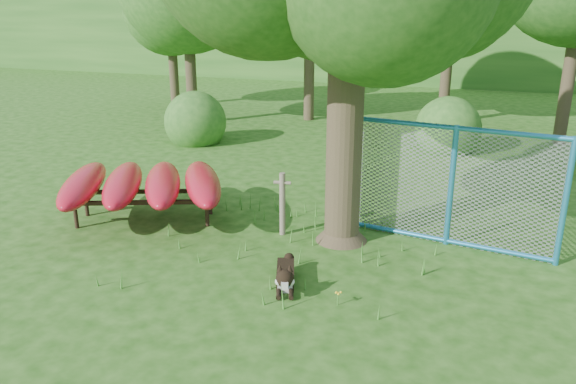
% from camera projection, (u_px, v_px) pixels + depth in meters
% --- Properties ---
extents(ground, '(80.00, 80.00, 0.00)m').
position_uv_depth(ground, '(247.00, 280.00, 8.20)').
color(ground, '#1B470E').
rests_on(ground, ground).
extents(wooden_post, '(0.31, 0.12, 1.12)m').
position_uv_depth(wooden_post, '(282.00, 202.00, 9.65)').
color(wooden_post, '#6B5F50').
rests_on(wooden_post, ground).
extents(kayak_rack, '(3.88, 3.49, 0.94)m').
position_uv_depth(kayak_rack, '(143.00, 184.00, 10.23)').
color(kayak_rack, black).
rests_on(kayak_rack, ground).
extents(husky_dog, '(0.53, 1.05, 0.48)m').
position_uv_depth(husky_dog, '(285.00, 276.00, 7.92)').
color(husky_dog, black).
rests_on(husky_dog, ground).
extents(fence_section, '(3.44, 0.60, 3.37)m').
position_uv_depth(fence_section, '(451.00, 186.00, 9.12)').
color(fence_section, '#2884BD').
rests_on(fence_section, ground).
extents(wildflower_clump, '(0.09, 0.09, 0.20)m').
position_uv_depth(wildflower_clump, '(338.00, 294.00, 7.44)').
color(wildflower_clump, '#45892D').
rests_on(wildflower_clump, ground).
extents(bg_tree_f, '(3.60, 3.60, 5.55)m').
position_uv_depth(bg_tree_f, '(170.00, 9.00, 21.56)').
color(bg_tree_f, '#3A2F1F').
rests_on(bg_tree_f, ground).
extents(shrub_left, '(1.80, 1.80, 1.80)m').
position_uv_depth(shrub_left, '(196.00, 142.00, 16.52)').
color(shrub_left, '#2A601F').
rests_on(shrub_left, ground).
extents(shrub_mid, '(1.80, 1.80, 1.80)m').
position_uv_depth(shrub_mid, '(446.00, 151.00, 15.56)').
color(shrub_mid, '#2A601F').
rests_on(shrub_mid, ground).
extents(wooded_hillside, '(80.00, 12.00, 6.00)m').
position_uv_depth(wooded_hillside, '(446.00, 22.00, 32.20)').
color(wooded_hillside, '#2A601F').
rests_on(wooded_hillside, ground).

